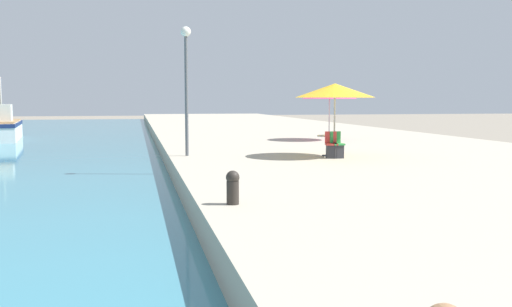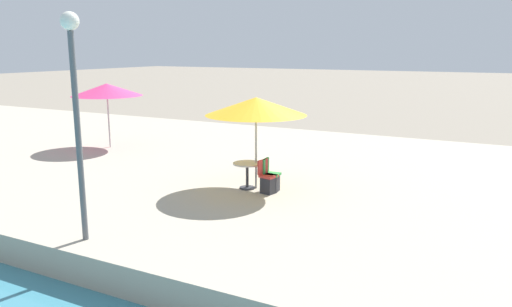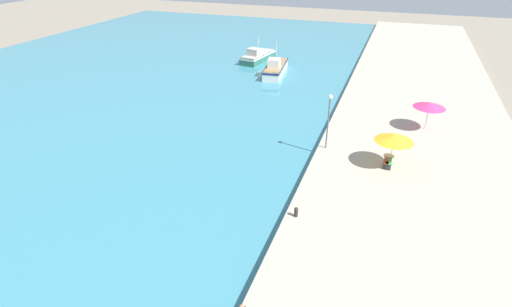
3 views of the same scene
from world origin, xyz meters
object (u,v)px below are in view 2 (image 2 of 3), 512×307
(cafe_umbrella_pink, at_px, (256,106))
(cafe_umbrella_white, at_px, (107,90))
(lamppost, at_px, (75,89))
(cafe_table, at_px, (247,170))
(cafe_chair_left, at_px, (271,180))
(cafe_chair_right, at_px, (268,181))

(cafe_umbrella_pink, xyz_separation_m, cafe_umbrella_white, (2.58, 7.96, -0.03))
(lamppost, bearing_deg, cafe_umbrella_pink, -14.68)
(cafe_umbrella_pink, bearing_deg, cafe_table, 126.91)
(cafe_chair_left, height_order, lamppost, lamppost)
(cafe_umbrella_pink, distance_m, cafe_umbrella_white, 8.37)
(cafe_umbrella_white, height_order, cafe_table, cafe_umbrella_white)
(cafe_umbrella_white, xyz_separation_m, cafe_table, (-2.73, -7.76, -1.76))
(cafe_chair_left, bearing_deg, cafe_table, -90.00)
(cafe_chair_right, bearing_deg, cafe_table, -90.00)
(cafe_umbrella_pink, height_order, cafe_table, cafe_umbrella_pink)
(lamppost, bearing_deg, cafe_umbrella_white, 40.94)
(cafe_table, relative_size, lamppost, 0.18)
(lamppost, bearing_deg, cafe_chair_left, -20.32)
(cafe_umbrella_pink, xyz_separation_m, cafe_chair_right, (-0.28, -0.51, -2.00))
(cafe_umbrella_pink, relative_size, cafe_chair_right, 3.08)
(cafe_chair_left, xyz_separation_m, lamppost, (-4.98, 1.85, 2.77))
(cafe_umbrella_pink, height_order, cafe_chair_right, cafe_umbrella_pink)
(cafe_chair_left, bearing_deg, cafe_chair_right, -8.16)
(cafe_table, distance_m, cafe_chair_left, 0.75)
(cafe_table, bearing_deg, lamppost, 167.08)
(cafe_chair_left, bearing_deg, cafe_umbrella_white, -113.13)
(cafe_umbrella_pink, distance_m, cafe_chair_right, 2.08)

